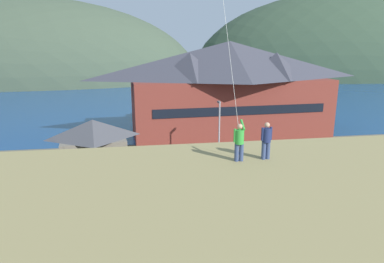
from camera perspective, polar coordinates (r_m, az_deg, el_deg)
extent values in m
plane|color=#66604C|center=(25.93, 1.28, -12.94)|extent=(600.00, 600.00, 0.00)
cube|color=slate|center=(30.39, -0.40, -8.63)|extent=(40.00, 20.00, 0.10)
cube|color=navy|center=(83.67, -6.04, 5.89)|extent=(360.00, 84.00, 0.03)
ellipsoid|color=#42513D|center=(140.03, -25.54, 7.87)|extent=(124.99, 68.99, 59.51)
ellipsoid|color=#334733|center=(162.11, 22.74, 8.81)|extent=(124.47, 70.26, 68.54)
cube|color=brown|center=(46.84, 6.24, 4.29)|extent=(26.81, 12.45, 7.80)
cube|color=black|center=(41.65, 8.65, 3.54)|extent=(22.26, 1.35, 1.10)
pyramid|color=#3D3D47|center=(46.20, 6.46, 12.10)|extent=(28.44, 13.64, 4.94)
pyramid|color=#3D3D47|center=(42.82, -0.38, 11.07)|extent=(6.37, 6.37, 3.46)
pyramid|color=#3D3D47|center=(46.69, 14.21, 10.90)|extent=(6.37, 6.37, 3.46)
cube|color=#756B5B|center=(32.56, -16.30, -4.18)|extent=(6.27, 5.48, 3.80)
pyramid|color=#47474C|center=(31.84, -16.64, 0.49)|extent=(6.78, 6.01, 1.66)
cube|color=black|center=(30.47, -16.15, -6.57)|extent=(1.10, 0.21, 2.66)
cube|color=#70604C|center=(57.54, -5.28, 2.54)|extent=(3.20, 10.52, 0.70)
cube|color=navy|center=(59.39, -8.58, 2.90)|extent=(2.03, 6.07, 0.90)
cube|color=navy|center=(59.29, -8.60, 3.40)|extent=(1.96, 5.89, 0.16)
cube|color=silver|center=(58.73, -8.61, 3.93)|extent=(1.38, 1.83, 1.10)
cube|color=navy|center=(33.53, 16.68, -5.62)|extent=(4.30, 2.06, 0.80)
cube|color=navy|center=(33.37, 17.00, -4.38)|extent=(2.20, 1.73, 0.70)
cube|color=black|center=(33.38, 16.99, -4.44)|extent=(2.24, 1.76, 0.32)
cylinder|color=black|center=(33.81, 13.85, -5.99)|extent=(0.65, 0.26, 0.64)
cylinder|color=black|center=(32.28, 15.28, -7.05)|extent=(0.65, 0.26, 0.64)
cylinder|color=black|center=(35.07, 17.87, -5.54)|extent=(0.65, 0.26, 0.64)
cylinder|color=black|center=(33.60, 19.44, -6.53)|extent=(0.65, 0.26, 0.64)
cube|color=black|center=(26.32, 11.73, -10.84)|extent=(4.35, 2.17, 0.80)
cube|color=black|center=(26.06, 12.13, -9.32)|extent=(2.24, 1.78, 0.70)
cube|color=black|center=(26.07, 12.13, -9.39)|extent=(2.28, 1.82, 0.32)
cylinder|color=black|center=(26.99, 8.32, -10.97)|extent=(0.66, 0.28, 0.64)
cylinder|color=black|center=(25.37, 9.19, -12.71)|extent=(0.66, 0.28, 0.64)
cylinder|color=black|center=(27.66, 13.96, -10.61)|extent=(0.66, 0.28, 0.64)
cylinder|color=black|center=(26.09, 15.18, -12.26)|extent=(0.66, 0.28, 0.64)
cube|color=slate|center=(26.29, -19.65, -11.44)|extent=(4.31, 2.07, 0.80)
cube|color=#5B5B5F|center=(26.02, -20.11, -9.93)|extent=(2.20, 1.73, 0.70)
cube|color=black|center=(26.04, -20.10, -10.00)|extent=(2.24, 1.77, 0.32)
cylinder|color=black|center=(25.35, -17.01, -13.21)|extent=(0.65, 0.26, 0.64)
cylinder|color=black|center=(26.96, -16.24, -11.44)|extent=(0.65, 0.26, 0.64)
cylinder|color=black|center=(26.05, -23.05, -12.98)|extent=(0.65, 0.26, 0.64)
cylinder|color=black|center=(27.62, -21.91, -11.29)|extent=(0.65, 0.26, 0.64)
cube|color=#B28923|center=(26.07, -5.94, -10.86)|extent=(4.32, 2.10, 0.80)
cube|color=olive|center=(25.75, -6.31, -9.37)|extent=(2.21, 1.75, 0.70)
cube|color=black|center=(25.76, -6.31, -9.44)|extent=(2.25, 1.78, 0.32)
cylinder|color=black|center=(25.60, -2.54, -12.27)|extent=(0.65, 0.27, 0.64)
cylinder|color=black|center=(27.24, -3.27, -10.60)|extent=(0.65, 0.27, 0.64)
cylinder|color=black|center=(25.31, -8.79, -12.77)|extent=(0.65, 0.27, 0.64)
cylinder|color=black|center=(26.96, -9.10, -11.03)|extent=(0.65, 0.27, 0.64)
cube|color=#B28923|center=(32.06, 3.86, -5.95)|extent=(4.31, 2.07, 0.80)
cube|color=olive|center=(31.85, 4.15, -4.66)|extent=(2.20, 1.73, 0.70)
cube|color=black|center=(31.86, 4.14, -4.72)|extent=(2.24, 1.77, 0.32)
cylinder|color=black|center=(32.69, 1.08, -6.27)|extent=(0.65, 0.26, 0.64)
cylinder|color=black|center=(31.03, 1.90, -7.41)|extent=(0.65, 0.26, 0.64)
cylinder|color=black|center=(33.41, 5.66, -5.88)|extent=(0.65, 0.26, 0.64)
cylinder|color=black|center=(31.78, 6.70, -6.97)|extent=(0.65, 0.26, 0.64)
cube|color=#236633|center=(32.03, -25.86, -7.41)|extent=(4.34, 2.16, 0.80)
cube|color=#1E562B|center=(31.82, -26.27, -6.16)|extent=(2.23, 1.78, 0.70)
cube|color=black|center=(31.83, -26.26, -6.22)|extent=(2.28, 1.81, 0.32)
cylinder|color=black|center=(31.06, -23.63, -8.62)|extent=(0.66, 0.27, 0.64)
cylinder|color=black|center=(32.75, -23.12, -7.41)|extent=(0.66, 0.27, 0.64)
cylinder|color=black|center=(31.67, -28.55, -8.74)|extent=(0.66, 0.27, 0.64)
cylinder|color=black|center=(33.33, -27.79, -7.56)|extent=(0.66, 0.27, 0.64)
cube|color=silver|center=(30.56, 23.93, -8.21)|extent=(4.29, 2.02, 0.80)
cube|color=beige|center=(30.37, 24.32, -6.87)|extent=(2.18, 1.71, 0.70)
cube|color=black|center=(30.39, 24.31, -6.93)|extent=(2.23, 1.75, 0.32)
cylinder|color=black|center=(30.82, 20.79, -8.52)|extent=(0.65, 0.25, 0.64)
cylinder|color=black|center=(29.33, 22.38, -9.83)|extent=(0.65, 0.25, 0.64)
cylinder|color=black|center=(32.11, 25.19, -8.05)|extent=(0.65, 0.25, 0.64)
cylinder|color=black|center=(30.68, 26.94, -9.27)|extent=(0.65, 0.25, 0.64)
cube|color=#236633|center=(37.10, 22.04, -4.18)|extent=(4.27, 1.97, 0.80)
cube|color=#1E562B|center=(36.95, 22.35, -3.06)|extent=(2.16, 1.69, 0.70)
cube|color=black|center=(36.96, 22.34, -3.11)|extent=(2.21, 1.72, 0.32)
cylinder|color=black|center=(37.37, 19.48, -4.46)|extent=(0.65, 0.25, 0.64)
cylinder|color=black|center=(35.83, 20.74, -5.37)|extent=(0.65, 0.25, 0.64)
cylinder|color=black|center=(38.63, 23.13, -4.20)|extent=(0.65, 0.25, 0.64)
cylinder|color=black|center=(37.14, 24.51, -5.06)|extent=(0.65, 0.25, 0.64)
cylinder|color=black|center=(27.61, -28.24, -12.00)|extent=(0.65, 0.26, 0.64)
cylinder|color=black|center=(26.11, -29.78, -13.70)|extent=(0.65, 0.26, 0.64)
cylinder|color=#ADADB2|center=(35.26, 4.68, 0.04)|extent=(0.16, 0.16, 6.32)
cube|color=#4C4C51|center=(34.98, 4.64, 5.04)|extent=(0.24, 0.70, 0.20)
cylinder|color=#384770|center=(15.21, 7.65, -3.58)|extent=(0.20, 0.20, 0.82)
cylinder|color=#384770|center=(15.28, 8.44, -3.54)|extent=(0.20, 0.20, 0.82)
cylinder|color=green|center=(15.04, 8.14, -0.91)|extent=(0.40, 0.40, 0.64)
sphere|color=tan|center=(14.93, 8.21, 0.87)|extent=(0.24, 0.24, 0.24)
cylinder|color=green|center=(15.14, 8.67, 1.12)|extent=(0.11, 0.55, 0.43)
cylinder|color=green|center=(14.96, 7.35, -0.68)|extent=(0.11, 0.11, 0.60)
cylinder|color=#384770|center=(15.69, 12.18, -3.23)|extent=(0.20, 0.20, 0.82)
cylinder|color=#384770|center=(15.80, 12.87, -3.15)|extent=(0.20, 0.20, 0.82)
cylinder|color=navy|center=(15.55, 12.67, -0.62)|extent=(0.40, 0.40, 0.64)
sphere|color=tan|center=(15.43, 12.76, 1.10)|extent=(0.24, 0.24, 0.24)
cylinder|color=navy|center=(15.42, 11.97, -0.43)|extent=(0.11, 0.11, 0.60)
cylinder|color=navy|center=(15.64, 13.37, -0.31)|extent=(0.11, 0.11, 0.60)
cylinder|color=silver|center=(16.21, 6.15, 15.64)|extent=(0.89, 3.09, 10.92)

